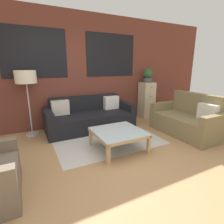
{
  "coord_description": "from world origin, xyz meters",
  "views": [
    {
      "loc": [
        -1.27,
        -2.01,
        1.51
      ],
      "look_at": [
        0.4,
        1.26,
        0.55
      ],
      "focal_mm": 28.0,
      "sensor_mm": 36.0,
      "label": 1
    }
  ],
  "objects": [
    {
      "name": "wall_back_brick",
      "position": [
        0.0,
        2.44,
        1.41
      ],
      "size": [
        8.4,
        0.09,
        2.8
      ],
      "color": "brown",
      "rests_on": "ground_plane"
    },
    {
      "name": "coffee_table",
      "position": [
        0.2,
        0.62,
        0.31
      ],
      "size": [
        0.87,
        0.87,
        0.37
      ],
      "color": "silver",
      "rests_on": "ground_plane"
    },
    {
      "name": "drawer_cabinet",
      "position": [
        2.05,
        2.18,
        0.53
      ],
      "size": [
        0.4,
        0.38,
        1.05
      ],
      "color": "#C6B793",
      "rests_on": "ground_plane"
    },
    {
      "name": "couch_dark",
      "position": [
        0.13,
        1.95,
        0.28
      ],
      "size": [
        2.12,
        0.88,
        0.78
      ],
      "color": "black",
      "rests_on": "ground_plane"
    },
    {
      "name": "rug",
      "position": [
        0.2,
        1.21,
        0.0
      ],
      "size": [
        2.16,
        1.7,
        0.0
      ],
      "color": "#BCB7B2",
      "rests_on": "ground_plane"
    },
    {
      "name": "settee_vintage",
      "position": [
        2.0,
        0.6,
        0.31
      ],
      "size": [
        0.8,
        1.53,
        0.92
      ],
      "color": "olive",
      "rests_on": "ground_plane"
    },
    {
      "name": "floor_lamp",
      "position": [
        -1.19,
        2.14,
        1.25
      ],
      "size": [
        0.43,
        0.43,
        1.43
      ],
      "color": "#B2B2B7",
      "rests_on": "ground_plane"
    },
    {
      "name": "potted_plant",
      "position": [
        2.05,
        2.18,
        1.26
      ],
      "size": [
        0.28,
        0.28,
        0.39
      ],
      "color": "#47474C",
      "rests_on": "drawer_cabinet"
    },
    {
      "name": "ground_plane",
      "position": [
        0.0,
        0.0,
        0.0
      ],
      "size": [
        16.0,
        16.0,
        0.0
      ],
      "primitive_type": "plane",
      "color": "#AD7F51"
    }
  ]
}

